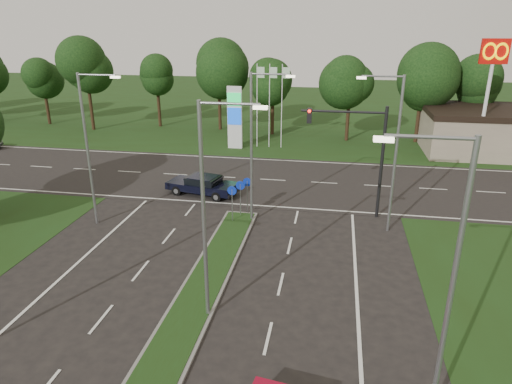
# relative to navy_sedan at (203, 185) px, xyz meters

# --- Properties ---
(verge_far) EXTENTS (160.00, 50.00, 0.02)m
(verge_far) POSITION_rel_navy_sedan_xyz_m (3.49, 35.01, -0.73)
(verge_far) COLOR #1C3311
(verge_far) RESTS_ON ground
(cross_road) EXTENTS (160.00, 12.00, 0.02)m
(cross_road) POSITION_rel_navy_sedan_xyz_m (3.49, 4.01, -0.73)
(cross_road) COLOR black
(cross_road) RESTS_ON ground
(median_kerb) EXTENTS (2.00, 26.00, 0.12)m
(median_kerb) POSITION_rel_navy_sedan_xyz_m (3.49, -15.99, -0.67)
(median_kerb) COLOR slate
(median_kerb) RESTS_ON ground
(streetlight_median_near) EXTENTS (2.53, 0.22, 9.00)m
(streetlight_median_near) POSITION_rel_navy_sedan_xyz_m (4.49, -13.99, 4.34)
(streetlight_median_near) COLOR gray
(streetlight_median_near) RESTS_ON ground
(streetlight_median_far) EXTENTS (2.53, 0.22, 9.00)m
(streetlight_median_far) POSITION_rel_navy_sedan_xyz_m (4.49, -3.99, 4.34)
(streetlight_median_far) COLOR gray
(streetlight_median_far) RESTS_ON ground
(streetlight_left_far) EXTENTS (2.53, 0.22, 9.00)m
(streetlight_left_far) POSITION_rel_navy_sedan_xyz_m (-4.81, -5.99, 4.34)
(streetlight_left_far) COLOR gray
(streetlight_left_far) RESTS_ON ground
(streetlight_right_far) EXTENTS (2.53, 0.22, 9.00)m
(streetlight_right_far) POSITION_rel_navy_sedan_xyz_m (12.29, -3.99, 4.34)
(streetlight_right_far) COLOR gray
(streetlight_right_far) RESTS_ON ground
(streetlight_right_near) EXTENTS (2.53, 0.22, 9.00)m
(streetlight_right_near) POSITION_rel_navy_sedan_xyz_m (12.29, -17.99, 4.34)
(streetlight_right_near) COLOR gray
(streetlight_right_near) RESTS_ON ground
(traffic_signal) EXTENTS (5.10, 0.42, 7.00)m
(traffic_signal) POSITION_rel_navy_sedan_xyz_m (10.68, -2.00, 3.92)
(traffic_signal) COLOR black
(traffic_signal) RESTS_ON ground
(median_signs) EXTENTS (1.16, 1.76, 2.38)m
(median_signs) POSITION_rel_navy_sedan_xyz_m (3.49, -3.59, 0.98)
(median_signs) COLOR gray
(median_signs) RESTS_ON ground
(gas_pylon) EXTENTS (5.80, 1.26, 8.00)m
(gas_pylon) POSITION_rel_navy_sedan_xyz_m (-0.30, 13.05, 2.46)
(gas_pylon) COLOR silver
(gas_pylon) RESTS_ON ground
(mcdonalds_sign) EXTENTS (2.20, 0.47, 10.40)m
(mcdonalds_sign) POSITION_rel_navy_sedan_xyz_m (21.49, 11.98, 7.25)
(mcdonalds_sign) COLOR silver
(mcdonalds_sign) RESTS_ON ground
(treeline_far) EXTENTS (6.00, 6.00, 9.90)m
(treeline_far) POSITION_rel_navy_sedan_xyz_m (3.59, 19.94, 6.10)
(treeline_far) COLOR black
(treeline_far) RESTS_ON ground
(navy_sedan) EXTENTS (5.29, 3.07, 1.37)m
(navy_sedan) POSITION_rel_navy_sedan_xyz_m (0.00, 0.00, 0.00)
(navy_sedan) COLOR black
(navy_sedan) RESTS_ON ground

